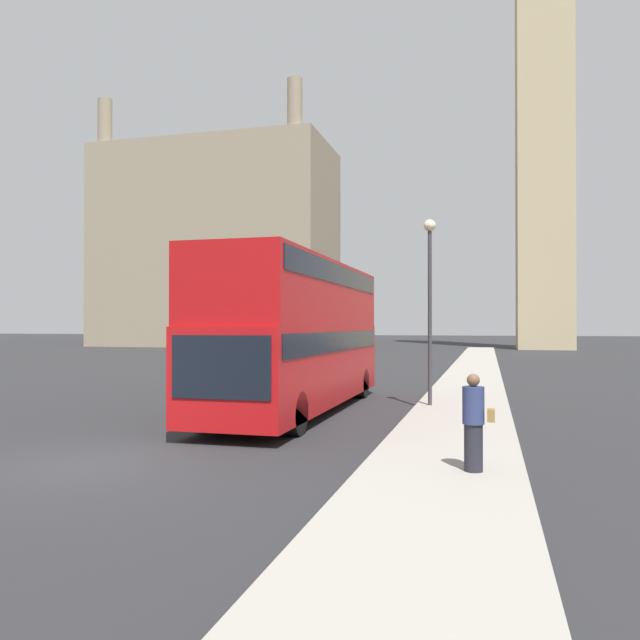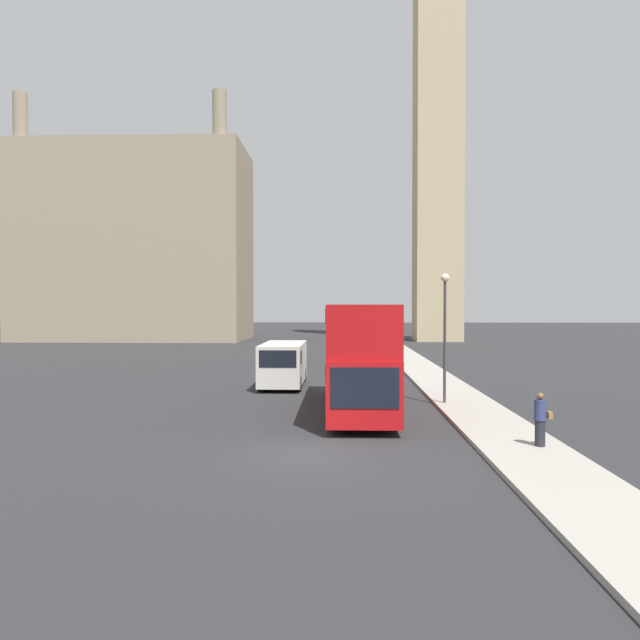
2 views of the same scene
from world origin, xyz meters
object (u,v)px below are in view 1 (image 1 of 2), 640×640
parked_sedan (313,356)px  pedestrian (474,422)px  red_double_decker_bus (299,329)px  white_van (264,355)px  clock_tower (544,10)px  street_lamp (430,282)px

parked_sedan → pedestrian: bearing=-68.9°
red_double_decker_bus → white_van: bearing=117.1°
parked_sedan → clock_tower: bearing=64.3°
red_double_decker_bus → pedestrian: bearing=-53.9°
clock_tower → street_lamp: 61.14m
pedestrian → parked_sedan: pedestrian is taller
white_van → red_double_decker_bus: bearing=-62.9°
clock_tower → pedestrian: size_ratio=44.70×
clock_tower → white_van: clock_tower is taller
red_double_decker_bus → parked_sedan: red_double_decker_bus is taller
red_double_decker_bus → white_van: red_double_decker_bus is taller
red_double_decker_bus → street_lamp: (3.67, 1.30, 1.39)m
parked_sedan → street_lamp: bearing=-64.2°
street_lamp → parked_sedan: 20.05m
street_lamp → parked_sedan: bearing=115.8°
street_lamp → red_double_decker_bus: bearing=-160.5°
pedestrian → street_lamp: bearing=99.9°
pedestrian → parked_sedan: 28.01m
red_double_decker_bus → street_lamp: 4.14m
street_lamp → white_van: bearing=140.3°
white_van → street_lamp: bearing=-39.7°
pedestrian → parked_sedan: size_ratio=0.34×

